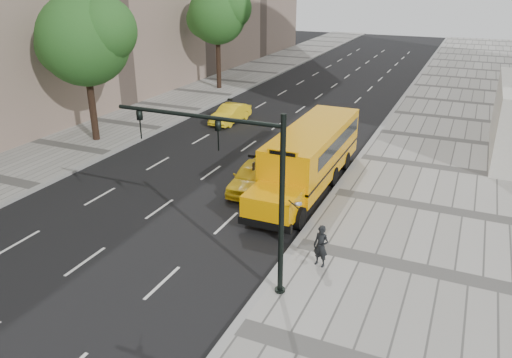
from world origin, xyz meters
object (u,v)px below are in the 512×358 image
at_px(taxi_far, 230,114).
at_px(pedestrian, 321,246).
at_px(school_bus, 311,152).
at_px(traffic_signal, 242,179).
at_px(tree_c, 218,14).
at_px(tree_b, 85,39).
at_px(taxi_near, 252,176).

bearing_deg(taxi_far, pedestrian, -50.04).
xyz_separation_m(school_bus, traffic_signal, (0.69, -9.69, 2.33)).
distance_m(taxi_far, pedestrian, 20.05).
bearing_deg(tree_c, tree_b, -89.97).
bearing_deg(pedestrian, traffic_signal, -121.84).
bearing_deg(taxi_far, taxi_near, -54.51).
xyz_separation_m(tree_c, pedestrian, (17.77, -25.82, -5.79)).
bearing_deg(pedestrian, taxi_far, 139.83).
relative_size(taxi_far, pedestrian, 2.48).
distance_m(pedestrian, traffic_signal, 4.37).
bearing_deg(school_bus, tree_b, 175.76).
bearing_deg(traffic_signal, taxi_near, 112.15).
xyz_separation_m(tree_c, taxi_near, (12.40, -20.11, -6.05)).
xyz_separation_m(taxi_far, pedestrian, (11.84, -16.17, 0.30)).
relative_size(tree_b, taxi_near, 2.26).
distance_m(school_bus, traffic_signal, 9.99).
distance_m(tree_c, traffic_signal, 32.12).
xyz_separation_m(taxi_near, traffic_signal, (3.19, -7.84, 3.39)).
height_order(tree_b, school_bus, tree_b).
bearing_deg(tree_b, taxi_near, -13.40).
bearing_deg(school_bus, taxi_near, -143.55).
height_order(school_bus, traffic_signal, traffic_signal).
relative_size(tree_c, school_bus, 0.80).
distance_m(school_bus, taxi_near, 3.29).
relative_size(pedestrian, traffic_signal, 0.25).
height_order(school_bus, taxi_far, school_bus).
height_order(tree_b, traffic_signal, tree_b).
xyz_separation_m(tree_b, taxi_far, (5.92, 7.52, -5.84)).
height_order(tree_c, school_bus, tree_c).
bearing_deg(school_bus, tree_c, 129.21).
distance_m(taxi_near, traffic_signal, 9.12).
relative_size(tree_c, taxi_far, 2.31).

